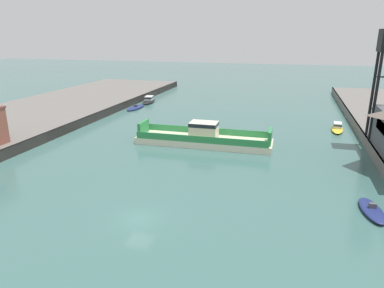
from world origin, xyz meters
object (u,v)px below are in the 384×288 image
moored_boat_mid_left (149,100)px  moored_boat_mid_right (337,128)px  chain_ferry (204,138)px  moored_boat_near_left (136,107)px  moored_boat_near_right (372,210)px

moored_boat_mid_left → moored_boat_mid_right: size_ratio=1.15×
moored_boat_mid_right → chain_ferry: bearing=-144.8°
chain_ferry → moored_boat_mid_right: bearing=35.2°
moored_boat_near_left → moored_boat_mid_right: (45.93, -8.51, 0.27)m
moored_boat_mid_left → moored_boat_mid_right: moored_boat_mid_left is taller
chain_ferry → moored_boat_mid_left: chain_ferry is taller
chain_ferry → moored_boat_mid_left: bearing=125.7°
chain_ferry → moored_boat_near_left: 33.83m
moored_boat_near_left → moored_boat_mid_left: size_ratio=0.95×
moored_boat_mid_right → moored_boat_mid_left: bearing=159.7°
moored_boat_near_right → moored_boat_mid_right: size_ratio=0.83×
moored_boat_mid_right → moored_boat_near_right: bearing=-90.1°
chain_ferry → moored_boat_mid_left: (-23.55, 32.74, -0.52)m
moored_boat_near_right → moored_boat_mid_left: 68.47m
moored_boat_near_right → moored_boat_mid_right: (0.03, 33.81, 0.22)m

